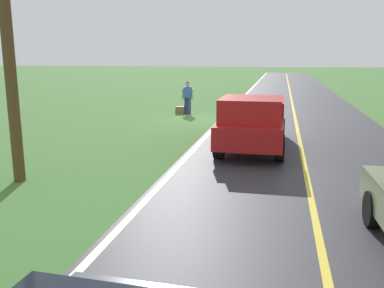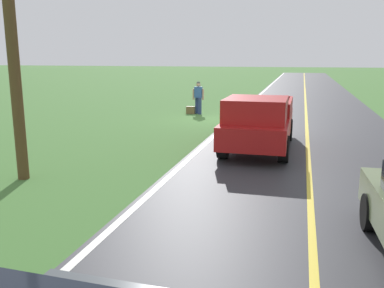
% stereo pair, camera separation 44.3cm
% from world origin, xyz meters
% --- Properties ---
extents(ground_plane, '(200.00, 200.00, 0.00)m').
position_xyz_m(ground_plane, '(0.00, 0.00, 0.00)').
color(ground_plane, '#427033').
extents(road_surface, '(7.41, 120.00, 0.00)m').
position_xyz_m(road_surface, '(-4.42, 0.00, 0.00)').
color(road_surface, '#333338').
rests_on(road_surface, ground).
extents(lane_edge_line, '(0.16, 117.60, 0.00)m').
position_xyz_m(lane_edge_line, '(-0.90, 0.00, 0.01)').
color(lane_edge_line, silver).
rests_on(lane_edge_line, ground).
extents(lane_centre_line, '(0.14, 117.60, 0.00)m').
position_xyz_m(lane_centre_line, '(-4.42, 0.00, 0.01)').
color(lane_centre_line, gold).
rests_on(lane_centre_line, ground).
extents(hitchhiker_walking, '(0.62, 0.51, 1.75)m').
position_xyz_m(hitchhiker_walking, '(1.23, -1.71, 0.98)').
color(hitchhiker_walking, navy).
rests_on(hitchhiker_walking, ground).
extents(suitcase_carried, '(0.47, 0.22, 0.40)m').
position_xyz_m(suitcase_carried, '(1.64, -1.62, 0.20)').
color(suitcase_carried, brown).
rests_on(suitcase_carried, ground).
extents(pickup_truck_passing, '(2.12, 5.41, 1.82)m').
position_xyz_m(pickup_truck_passing, '(-2.80, 6.35, 0.97)').
color(pickup_truck_passing, '#B21919').
rests_on(pickup_truck_passing, ground).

